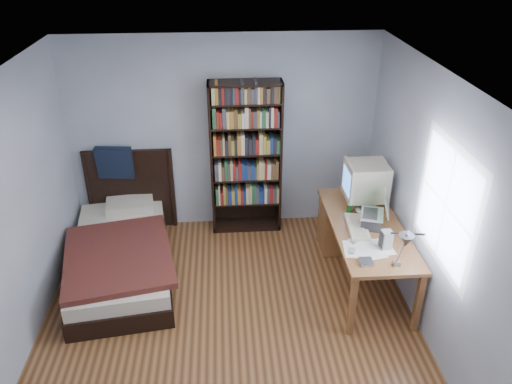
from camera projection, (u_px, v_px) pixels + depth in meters
room at (230, 224)px, 4.38m from camera, size 4.20×4.24×2.50m
desk at (353, 226)px, 5.92m from camera, size 0.75×1.74×0.73m
crt_monitor at (365, 181)px, 5.61m from camera, size 0.45×0.43×0.52m
laptop at (373, 217)px, 5.28m from camera, size 0.39×0.37×0.38m
desk_lamp at (405, 243)px, 4.12m from camera, size 0.25×0.55×0.66m
keyboard at (357, 227)px, 5.28m from camera, size 0.24×0.53×0.05m
speaker at (386, 240)px, 4.92m from camera, size 0.11×0.11×0.20m
soda_can at (350, 209)px, 5.54m from camera, size 0.06×0.06×0.11m
mouse at (358, 210)px, 5.59m from camera, size 0.07×0.12×0.04m
phone_silver at (352, 241)px, 5.05m from camera, size 0.08×0.11×0.02m
phone_grey at (352, 251)px, 4.91m from camera, size 0.08×0.10×0.02m
external_drive at (366, 262)px, 4.74m from camera, size 0.13×0.13×0.03m
bookshelf at (246, 159)px, 6.22m from camera, size 0.89×0.30×1.97m
bed at (122, 250)px, 5.77m from camera, size 1.38×2.23×1.16m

